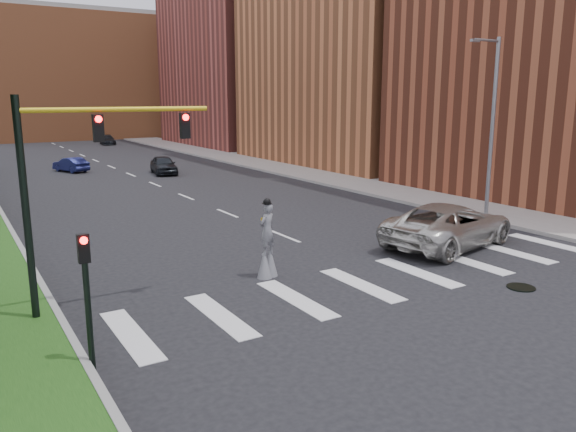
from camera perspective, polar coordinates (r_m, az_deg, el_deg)
The scene contains 15 objects.
ground_plane at distance 19.11m, azimuth 12.33°, elevation -7.02°, with size 160.00×160.00×0.00m, color black.
median_curb at distance 33.53m, azimuth -27.19°, elevation 0.36°, with size 0.20×60.00×0.28m, color gray.
sidewalk_right at distance 45.91m, azimuth 2.04°, elevation 4.42°, with size 5.00×90.00×0.18m, color gray.
manhole at distance 20.05m, azimuth 22.59°, elevation -6.71°, with size 0.90×0.90×0.04m, color black.
building_mid at distance 55.48m, azimuth 7.74°, elevation 17.96°, with size 16.00×22.00×24.00m, color #B36338.
building_far at distance 75.46m, azimuth -4.28°, elevation 14.90°, with size 16.00×22.00×20.00m, color brown.
building_backdrop at distance 92.86m, azimuth -20.47°, elevation 13.03°, with size 26.00×14.00×18.00m, color #B36338.
streetlight at distance 30.25m, azimuth 19.96°, elevation 8.94°, with size 2.05×0.20×9.00m.
traffic_signal at distance 16.29m, azimuth -21.12°, elevation 4.19°, with size 5.30×0.23×6.20m.
secondary_signal at distance 13.31m, azimuth -19.77°, elevation -7.08°, with size 0.25×0.21×3.23m.
stilt_performer at distance 19.35m, azimuth -2.12°, elevation -3.08°, with size 0.82×0.64×2.79m.
suv_crossing at distance 24.34m, azimuth 16.06°, elevation -0.87°, with size 3.03×6.56×1.82m, color #B9B7AF.
car_near at distance 46.87m, azimuth -12.53°, elevation 5.09°, with size 1.72×4.29×1.46m, color black.
car_mid at distance 50.44m, azimuth -21.20°, elevation 4.89°, with size 1.28×3.67×1.21m, color #171C51.
car_far at distance 78.24m, azimuth -17.86°, elevation 7.37°, with size 1.69×4.15×1.21m, color black.
Camera 1 is at (-12.67, -12.91, 6.14)m, focal length 35.00 mm.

